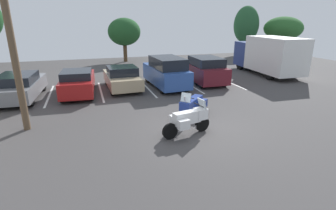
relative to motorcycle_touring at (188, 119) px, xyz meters
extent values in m
cube|color=#423F3F|center=(0.54, 0.50, -0.68)|extent=(44.00, 44.00, 0.10)
cylinder|color=black|center=(0.65, 0.13, -0.32)|extent=(0.63, 0.24, 0.62)
cylinder|color=black|center=(-0.80, -0.16, -0.32)|extent=(0.63, 0.24, 0.62)
cube|color=white|center=(-0.08, -0.02, 0.09)|extent=(1.16, 0.56, 0.47)
cylinder|color=#B2B2B7|center=(0.53, 0.11, 0.08)|extent=(0.50, 0.17, 1.09)
cylinder|color=black|center=(0.46, 0.09, 0.51)|extent=(0.16, 0.61, 0.04)
cube|color=white|center=(0.55, 0.11, 0.14)|extent=(0.52, 0.50, 0.42)
cube|color=#B2C1CC|center=(0.60, 0.12, 0.55)|extent=(0.25, 0.46, 0.39)
cube|color=white|center=(-0.47, 0.22, -0.02)|extent=(0.48, 0.32, 0.36)
cube|color=white|center=(-0.34, -0.39, -0.02)|extent=(0.48, 0.32, 0.36)
cylinder|color=black|center=(0.30, 1.13, -0.33)|extent=(0.53, 0.51, 0.62)
cylinder|color=black|center=(1.55, 2.28, -0.33)|extent=(0.53, 0.51, 0.62)
cube|color=navy|center=(0.92, 1.71, 0.08)|extent=(1.21, 1.16, 0.44)
cylinder|color=#B2B2B7|center=(0.39, 1.21, 0.08)|extent=(0.41, 0.39, 1.09)
cylinder|color=black|center=(0.45, 1.27, 0.48)|extent=(0.45, 0.48, 0.04)
cube|color=navy|center=(0.38, 1.20, 0.12)|extent=(0.65, 0.65, 0.40)
cube|color=#B2C1CC|center=(0.34, 1.16, 0.52)|extent=(0.42, 0.43, 0.39)
cube|color=navy|center=(1.44, 1.72, -0.03)|extent=(0.49, 0.48, 0.36)
cube|color=navy|center=(0.97, 2.22, -0.03)|extent=(0.49, 0.48, 0.36)
cube|color=silver|center=(-5.81, 7.63, -0.63)|extent=(0.12, 4.95, 0.01)
cube|color=silver|center=(-2.82, 7.63, -0.63)|extent=(0.12, 4.95, 0.01)
cube|color=silver|center=(0.16, 7.63, -0.63)|extent=(0.12, 4.95, 0.01)
cube|color=silver|center=(3.14, 7.63, -0.63)|extent=(0.12, 4.95, 0.01)
cube|color=silver|center=(6.12, 7.63, -0.63)|extent=(0.12, 4.95, 0.01)
cube|color=slate|center=(-7.20, 7.41, -0.03)|extent=(2.23, 4.80, 0.75)
cube|color=black|center=(-7.23, 7.08, 0.59)|extent=(1.92, 2.55, 0.48)
cylinder|color=black|center=(-7.92, 9.05, -0.28)|extent=(0.27, 0.73, 0.72)
cylinder|color=black|center=(-6.27, 8.94, -0.28)|extent=(0.27, 0.73, 0.72)
cylinder|color=black|center=(-6.49, 5.76, -0.28)|extent=(0.27, 0.73, 0.72)
cube|color=maroon|center=(-4.11, 7.42, 0.02)|extent=(2.07, 4.50, 0.85)
cube|color=black|center=(-4.13, 7.00, 0.66)|extent=(1.78, 2.15, 0.42)
cylinder|color=black|center=(-4.78, 8.96, -0.28)|extent=(0.26, 0.72, 0.71)
cylinder|color=black|center=(-3.25, 8.86, -0.28)|extent=(0.26, 0.72, 0.71)
cylinder|color=black|center=(-4.96, 5.97, -0.28)|extent=(0.26, 0.72, 0.71)
cylinder|color=black|center=(-3.43, 5.88, -0.28)|extent=(0.26, 0.72, 0.71)
cube|color=tan|center=(-1.41, 7.97, -0.04)|extent=(2.04, 4.29, 0.72)
cube|color=black|center=(-1.41, 7.75, 0.57)|extent=(1.82, 1.89, 0.52)
cylinder|color=black|center=(-2.29, 9.39, -0.28)|extent=(0.24, 0.72, 0.72)
cylinder|color=black|center=(-0.62, 9.43, -0.28)|extent=(0.24, 0.72, 0.72)
cylinder|color=black|center=(-2.21, 6.51, -0.28)|extent=(0.24, 0.72, 0.72)
cylinder|color=black|center=(-0.54, 6.55, -0.28)|extent=(0.24, 0.72, 0.72)
cube|color=#2D519E|center=(1.43, 7.58, 0.14)|extent=(2.07, 4.75, 1.08)
cube|color=black|center=(1.44, 7.23, 1.02)|extent=(1.84, 2.99, 0.69)
cylinder|color=black|center=(0.56, 9.12, -0.28)|extent=(0.25, 0.72, 0.71)
cylinder|color=black|center=(2.14, 9.20, -0.28)|extent=(0.25, 0.72, 0.71)
cylinder|color=black|center=(0.71, 5.96, -0.28)|extent=(0.25, 0.72, 0.71)
cylinder|color=black|center=(2.29, 6.03, -0.28)|extent=(0.25, 0.72, 0.71)
cube|color=maroon|center=(4.42, 7.94, 0.09)|extent=(2.11, 4.36, 1.05)
cube|color=black|center=(4.41, 7.71, 0.90)|extent=(1.89, 2.69, 0.57)
cylinder|color=black|center=(3.63, 9.43, -0.32)|extent=(0.24, 0.63, 0.62)
cylinder|color=black|center=(5.32, 9.37, -0.32)|extent=(0.24, 0.63, 0.62)
cylinder|color=black|center=(3.52, 6.52, -0.32)|extent=(0.24, 0.63, 0.62)
cylinder|color=black|center=(5.21, 6.45, -0.32)|extent=(0.24, 0.63, 0.62)
cube|color=navy|center=(10.69, 11.56, 0.75)|extent=(2.53, 2.00, 2.05)
cube|color=white|center=(10.52, 8.21, 1.05)|extent=(2.68, 4.94, 2.65)
cylinder|color=black|center=(9.66, 11.54, -0.18)|extent=(0.35, 0.91, 0.90)
cylinder|color=black|center=(11.73, 11.43, -0.18)|extent=(0.35, 0.91, 0.90)
cylinder|color=black|center=(9.43, 7.20, -0.18)|extent=(0.35, 0.91, 0.90)
cylinder|color=black|center=(11.50, 7.09, -0.18)|extent=(0.35, 0.91, 0.90)
cylinder|color=brown|center=(-6.11, 2.49, 3.31)|extent=(0.26, 0.26, 7.89)
cylinder|color=#4C3823|center=(16.05, 20.75, 0.07)|extent=(0.42, 0.42, 1.41)
ellipsoid|color=#23512D|center=(16.05, 20.75, 3.02)|extent=(3.08, 3.08, 4.49)
cylinder|color=#4C3823|center=(20.51, 19.32, 0.27)|extent=(0.24, 0.24, 1.81)
ellipsoid|color=#285B28|center=(20.51, 19.32, 2.59)|extent=(4.72, 4.72, 2.84)
cylinder|color=#4C3823|center=(0.56, 19.30, 0.21)|extent=(0.40, 0.40, 1.68)
ellipsoid|color=#1E4C23|center=(0.56, 19.30, 2.44)|extent=(3.35, 3.35, 2.79)
camera|label=1|loc=(-3.59, -8.66, 3.67)|focal=27.81mm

